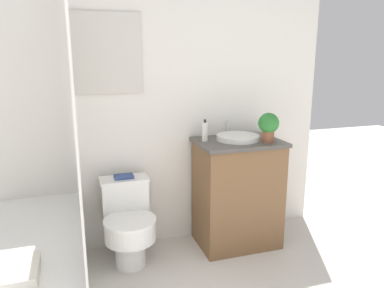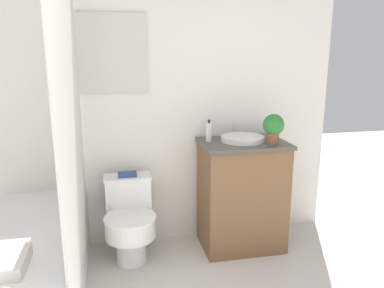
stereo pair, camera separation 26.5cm
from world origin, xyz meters
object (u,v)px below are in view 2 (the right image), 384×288
Objects in this scene: toilet at (130,218)px; book_on_tank at (127,174)px; sink at (242,138)px; soap_bottle at (209,132)px; potted_plant at (273,127)px.

toilet is 4.37× the size of book_on_tank.
sink is (0.91, 0.04, 0.58)m from toilet.
soap_bottle is (-0.26, 0.04, 0.06)m from sink.
potted_plant is at bearing -5.06° from toilet.
toilet is 0.34m from book_on_tank.
potted_plant is at bearing -35.62° from sink.
soap_bottle is 0.75× the size of potted_plant.
sink reaches higher than toilet.
soap_bottle is (0.64, 0.08, 0.63)m from toilet.
sink is 2.62× the size of book_on_tank.
toilet is at bearing 174.94° from potted_plant.
toilet is 0.91m from soap_bottle.
potted_plant reaches higher than toilet.
soap_bottle reaches higher than toilet.
sink is 1.64× the size of potted_plant.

